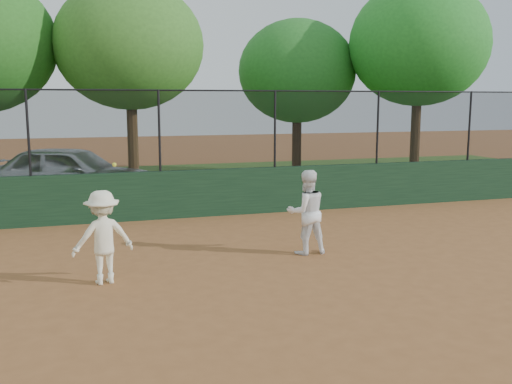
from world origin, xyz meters
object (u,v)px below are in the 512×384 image
object	(u,v)px
tree_3	(297,72)
tree_4	(419,44)
tree_2	(130,46)
player_main	(103,237)
player_second	(306,212)
parked_car	(71,174)

from	to	relation	value
tree_3	tree_4	distance (m)	4.53
tree_2	player_main	bearing A→B (deg)	-98.01
tree_4	tree_3	bearing A→B (deg)	149.92
player_second	tree_3	xyz separation A→B (m)	(3.98, 10.71, 3.21)
tree_3	player_main	bearing A→B (deg)	-124.30
tree_3	player_second	bearing A→B (deg)	-110.37
parked_car	player_main	bearing A→B (deg)	-151.75
player_main	tree_4	xyz separation A→B (m)	(11.63, 9.20, 4.19)
player_main	parked_car	bearing A→B (deg)	94.01
parked_car	tree_2	distance (m)	4.91
parked_car	tree_2	xyz separation A→B (m)	(1.99, 2.29, 3.86)
player_second	tree_2	bearing A→B (deg)	-76.52
player_second	tree_3	distance (m)	11.87
player_second	tree_2	size ratio (longest dim) A/B	0.24
tree_3	tree_4	bearing A→B (deg)	-30.08
parked_car	tree_3	size ratio (longest dim) A/B	0.82
parked_car	tree_2	world-z (taller)	tree_2
parked_car	tree_4	distance (m)	12.92
tree_3	tree_4	world-z (taller)	tree_4
player_main	tree_2	size ratio (longest dim) A/B	0.29
tree_4	parked_car	bearing A→B (deg)	-173.90
parked_car	tree_3	xyz separation A→B (m)	(8.35, 3.53, 3.18)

